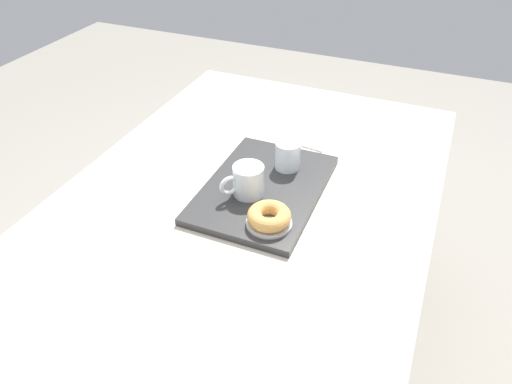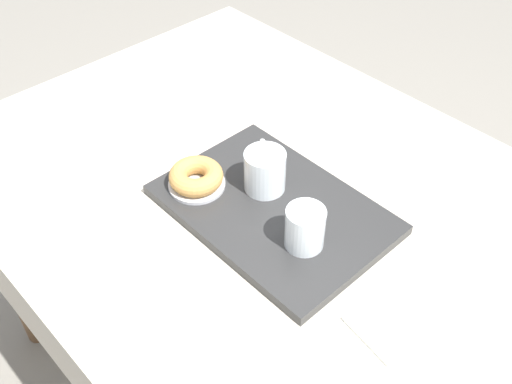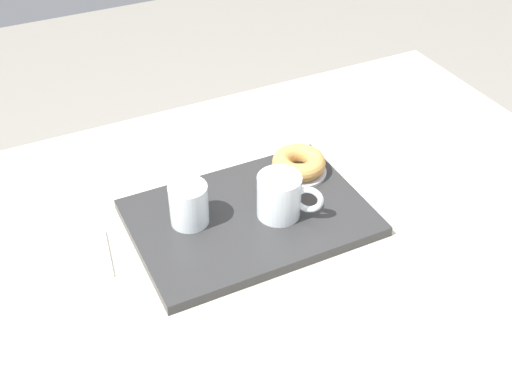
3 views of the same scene
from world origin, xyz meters
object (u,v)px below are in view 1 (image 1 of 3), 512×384
at_px(dining_table, 249,218).
at_px(serving_tray, 264,189).
at_px(sugar_donut_left, 269,216).
at_px(paper_napkin, 312,139).
at_px(tea_mug_left, 248,181).
at_px(water_glass_near, 288,157).
at_px(donut_plate_left, 269,223).

xyz_separation_m(dining_table, serving_tray, (-0.02, 0.04, 0.10)).
height_order(dining_table, serving_tray, serving_tray).
height_order(sugar_donut_left, paper_napkin, sugar_donut_left).
relative_size(tea_mug_left, paper_napkin, 0.90).
bearing_deg(serving_tray, water_glass_near, 165.05).
bearing_deg(paper_napkin, dining_table, -12.86).
bearing_deg(tea_mug_left, donut_plate_left, 46.02).
distance_m(serving_tray, donut_plate_left, 0.16).
bearing_deg(donut_plate_left, paper_napkin, -175.93).
bearing_deg(serving_tray, donut_plate_left, 26.51).
height_order(tea_mug_left, water_glass_near, tea_mug_left).
bearing_deg(donut_plate_left, tea_mug_left, -133.98).
xyz_separation_m(serving_tray, sugar_donut_left, (0.15, 0.07, 0.04)).
xyz_separation_m(donut_plate_left, paper_napkin, (-0.47, -0.03, -0.02)).
distance_m(tea_mug_left, paper_napkin, 0.38).
height_order(donut_plate_left, paper_napkin, donut_plate_left).
bearing_deg(tea_mug_left, serving_tray, 153.42).
height_order(water_glass_near, paper_napkin, water_glass_near).
distance_m(serving_tray, tea_mug_left, 0.08).
distance_m(tea_mug_left, water_glass_near, 0.17).
height_order(water_glass_near, sugar_donut_left, water_glass_near).
relative_size(dining_table, tea_mug_left, 13.05).
distance_m(dining_table, tea_mug_left, 0.16).
bearing_deg(dining_table, water_glass_near, 152.52).
xyz_separation_m(dining_table, sugar_donut_left, (0.13, 0.11, 0.14)).
height_order(serving_tray, paper_napkin, serving_tray).
xyz_separation_m(serving_tray, paper_napkin, (-0.32, 0.04, -0.01)).
bearing_deg(water_glass_near, tea_mug_left, -18.84).
bearing_deg(paper_napkin, serving_tray, -7.07).
bearing_deg(dining_table, tea_mug_left, 20.96).
height_order(dining_table, paper_napkin, paper_napkin).
xyz_separation_m(water_glass_near, paper_napkin, (-0.21, 0.01, -0.05)).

